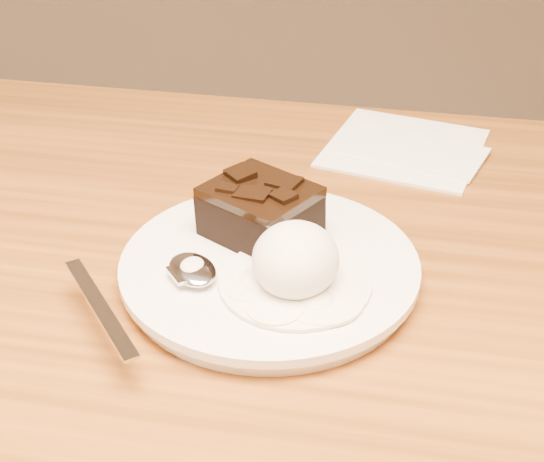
% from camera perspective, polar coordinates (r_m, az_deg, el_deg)
% --- Properties ---
extents(plate, '(0.23, 0.23, 0.02)m').
position_cam_1_polar(plate, '(0.62, -0.18, -2.86)').
color(plate, white).
rests_on(plate, dining_table).
extents(brownie, '(0.10, 0.10, 0.04)m').
position_cam_1_polar(brownie, '(0.64, -0.85, 1.21)').
color(brownie, black).
rests_on(brownie, plate).
extents(ice_cream_scoop, '(0.06, 0.07, 0.05)m').
position_cam_1_polar(ice_cream_scoop, '(0.58, 1.71, -2.08)').
color(ice_cream_scoop, white).
rests_on(ice_cream_scoop, plate).
extents(melt_puddle, '(0.11, 0.11, 0.00)m').
position_cam_1_polar(melt_puddle, '(0.59, 1.68, -3.81)').
color(melt_puddle, white).
rests_on(melt_puddle, plate).
extents(spoon, '(0.15, 0.17, 0.01)m').
position_cam_1_polar(spoon, '(0.60, -5.77, -2.92)').
color(spoon, silver).
rests_on(spoon, plate).
extents(napkin, '(0.18, 0.18, 0.01)m').
position_cam_1_polar(napkin, '(0.84, 9.54, 6.04)').
color(napkin, white).
rests_on(napkin, dining_table).
extents(crumb_a, '(0.01, 0.01, 0.00)m').
position_cam_1_polar(crumb_a, '(0.63, -0.57, -1.20)').
color(crumb_a, black).
rests_on(crumb_a, plate).
extents(crumb_b, '(0.01, 0.01, 0.00)m').
position_cam_1_polar(crumb_b, '(0.61, -6.57, -2.75)').
color(crumb_b, black).
rests_on(crumb_b, plate).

